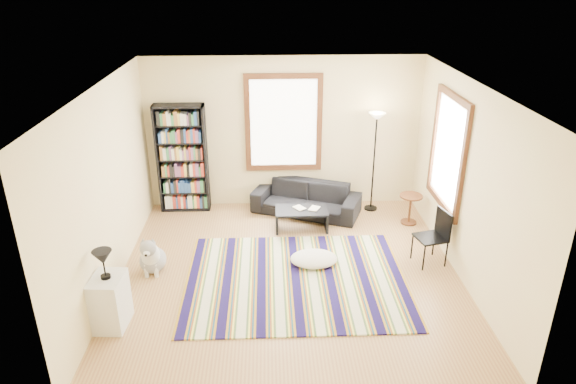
{
  "coord_description": "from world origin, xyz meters",
  "views": [
    {
      "loc": [
        -0.29,
        -6.53,
        4.18
      ],
      "look_at": [
        0.0,
        0.5,
        1.1
      ],
      "focal_mm": 32.0,
      "sensor_mm": 36.0,
      "label": 1
    }
  ],
  "objects_px": {
    "bookshelf": "(182,159)",
    "coffee_table": "(301,219)",
    "floor_lamp": "(374,163)",
    "floor_cushion": "(314,259)",
    "side_table": "(410,209)",
    "folding_chair": "(430,238)",
    "sofa": "(306,198)",
    "dog": "(152,253)",
    "white_cabinet": "(110,302)"
  },
  "relations": [
    {
      "from": "folding_chair",
      "to": "floor_lamp",
      "type": "bearing_deg",
      "value": 90.98
    },
    {
      "from": "sofa",
      "to": "white_cabinet",
      "type": "bearing_deg",
      "value": -109.11
    },
    {
      "from": "bookshelf",
      "to": "white_cabinet",
      "type": "bearing_deg",
      "value": -97.48
    },
    {
      "from": "coffee_table",
      "to": "dog",
      "type": "xyz_separation_m",
      "value": [
        -2.31,
        -1.28,
        0.13
      ]
    },
    {
      "from": "dog",
      "to": "folding_chair",
      "type": "bearing_deg",
      "value": -0.13
    },
    {
      "from": "floor_lamp",
      "to": "white_cabinet",
      "type": "distance_m",
      "value": 5.14
    },
    {
      "from": "sofa",
      "to": "white_cabinet",
      "type": "distance_m",
      "value": 4.16
    },
    {
      "from": "coffee_table",
      "to": "dog",
      "type": "distance_m",
      "value": 2.64
    },
    {
      "from": "coffee_table",
      "to": "folding_chair",
      "type": "distance_m",
      "value": 2.25
    },
    {
      "from": "bookshelf",
      "to": "side_table",
      "type": "xyz_separation_m",
      "value": [
        4.05,
        -0.77,
        -0.73
      ]
    },
    {
      "from": "bookshelf",
      "to": "coffee_table",
      "type": "relative_size",
      "value": 2.22
    },
    {
      "from": "floor_cushion",
      "to": "side_table",
      "type": "xyz_separation_m",
      "value": [
        1.81,
        1.31,
        0.18
      ]
    },
    {
      "from": "side_table",
      "to": "white_cabinet",
      "type": "bearing_deg",
      "value": -149.37
    },
    {
      "from": "bookshelf",
      "to": "side_table",
      "type": "relative_size",
      "value": 3.7
    },
    {
      "from": "side_table",
      "to": "folding_chair",
      "type": "height_order",
      "value": "folding_chair"
    },
    {
      "from": "folding_chair",
      "to": "sofa",
      "type": "bearing_deg",
      "value": 119.6
    },
    {
      "from": "folding_chair",
      "to": "white_cabinet",
      "type": "relative_size",
      "value": 1.23
    },
    {
      "from": "white_cabinet",
      "to": "dog",
      "type": "height_order",
      "value": "white_cabinet"
    },
    {
      "from": "sofa",
      "to": "floor_lamp",
      "type": "bearing_deg",
      "value": 25.95
    },
    {
      "from": "floor_lamp",
      "to": "white_cabinet",
      "type": "xyz_separation_m",
      "value": [
        -3.93,
        -3.27,
        -0.58
      ]
    },
    {
      "from": "coffee_table",
      "to": "floor_lamp",
      "type": "height_order",
      "value": "floor_lamp"
    },
    {
      "from": "side_table",
      "to": "dog",
      "type": "xyz_separation_m",
      "value": [
        -4.23,
        -1.4,
        0.04
      ]
    },
    {
      "from": "side_table",
      "to": "folding_chair",
      "type": "bearing_deg",
      "value": -92.14
    },
    {
      "from": "folding_chair",
      "to": "dog",
      "type": "relative_size",
      "value": 1.4
    },
    {
      "from": "coffee_table",
      "to": "floor_cushion",
      "type": "xyz_separation_m",
      "value": [
        0.11,
        -1.19,
        -0.09
      ]
    },
    {
      "from": "side_table",
      "to": "white_cabinet",
      "type": "distance_m",
      "value": 5.23
    },
    {
      "from": "floor_lamp",
      "to": "floor_cushion",
      "type": "bearing_deg",
      "value": -123.05
    },
    {
      "from": "coffee_table",
      "to": "floor_lamp",
      "type": "xyz_separation_m",
      "value": [
        1.36,
        0.73,
        0.75
      ]
    },
    {
      "from": "floor_lamp",
      "to": "white_cabinet",
      "type": "bearing_deg",
      "value": -140.27
    },
    {
      "from": "sofa",
      "to": "side_table",
      "type": "height_order",
      "value": "sofa"
    },
    {
      "from": "coffee_table",
      "to": "folding_chair",
      "type": "height_order",
      "value": "folding_chair"
    },
    {
      "from": "side_table",
      "to": "folding_chair",
      "type": "relative_size",
      "value": 0.63
    },
    {
      "from": "floor_cushion",
      "to": "folding_chair",
      "type": "distance_m",
      "value": 1.8
    },
    {
      "from": "coffee_table",
      "to": "floor_lamp",
      "type": "relative_size",
      "value": 0.48
    },
    {
      "from": "side_table",
      "to": "bookshelf",
      "type": "bearing_deg",
      "value": 169.19
    },
    {
      "from": "floor_lamp",
      "to": "white_cabinet",
      "type": "height_order",
      "value": "floor_lamp"
    },
    {
      "from": "bookshelf",
      "to": "white_cabinet",
      "type": "distance_m",
      "value": 3.53
    },
    {
      "from": "floor_lamp",
      "to": "side_table",
      "type": "xyz_separation_m",
      "value": [
        0.57,
        -0.6,
        -0.66
      ]
    },
    {
      "from": "white_cabinet",
      "to": "side_table",
      "type": "bearing_deg",
      "value": 34.96
    },
    {
      "from": "floor_cushion",
      "to": "side_table",
      "type": "relative_size",
      "value": 1.34
    },
    {
      "from": "sofa",
      "to": "coffee_table",
      "type": "bearing_deg",
      "value": -80.0
    },
    {
      "from": "sofa",
      "to": "floor_cushion",
      "type": "distance_m",
      "value": 1.82
    },
    {
      "from": "bookshelf",
      "to": "coffee_table",
      "type": "bearing_deg",
      "value": -22.89
    },
    {
      "from": "sofa",
      "to": "side_table",
      "type": "bearing_deg",
      "value": 5.72
    },
    {
      "from": "sofa",
      "to": "bookshelf",
      "type": "bearing_deg",
      "value": -165.53
    },
    {
      "from": "side_table",
      "to": "white_cabinet",
      "type": "height_order",
      "value": "white_cabinet"
    },
    {
      "from": "coffee_table",
      "to": "dog",
      "type": "bearing_deg",
      "value": -151.06
    },
    {
      "from": "side_table",
      "to": "floor_lamp",
      "type": "bearing_deg",
      "value": 133.31
    },
    {
      "from": "sofa",
      "to": "coffee_table",
      "type": "distance_m",
      "value": 0.65
    },
    {
      "from": "sofa",
      "to": "floor_lamp",
      "type": "xyz_separation_m",
      "value": [
        1.23,
        0.1,
        0.65
      ]
    }
  ]
}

